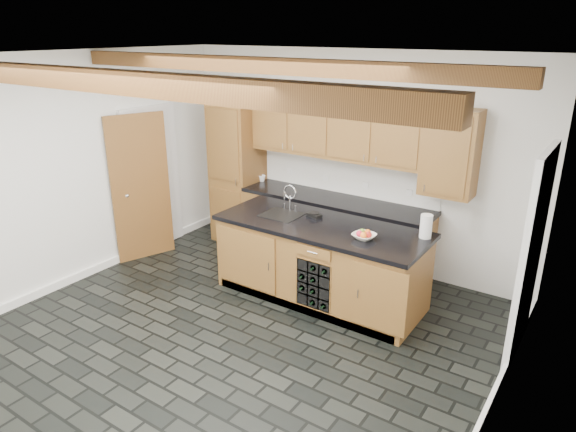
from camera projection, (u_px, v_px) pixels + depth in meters
The scene contains 10 objects.
ground at pixel (230, 339), 5.31m from camera, with size 5.00×5.00×0.00m, color black.
room_shell at pixel (252, 185), 5.24m from camera, with size 5.01×5.00×5.00m.
back_cabinetry at pixel (313, 190), 6.90m from camera, with size 3.65×0.62×2.20m.
island at pixel (320, 262), 5.98m from camera, with size 2.48×0.96×0.93m.
faucet at pixel (283, 211), 6.14m from camera, with size 0.45×0.40×0.34m.
kitchen_scale at pixel (314, 215), 6.06m from camera, with size 0.20×0.15×0.06m.
fruit_bowl at pixel (364, 236), 5.42m from camera, with size 0.24×0.24×0.06m, color white.
fruit_cluster at pixel (364, 234), 5.41m from camera, with size 0.16×0.17×0.07m.
paper_towel at pixel (426, 226), 5.42m from camera, with size 0.13×0.13×0.26m, color white.
mug at pixel (262, 178), 7.45m from camera, with size 0.10×0.10×0.09m, color white.
Camera 1 is at (3.04, -3.43, 3.03)m, focal length 32.00 mm.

